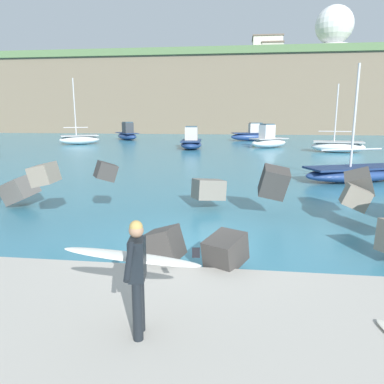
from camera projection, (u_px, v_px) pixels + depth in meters
The scene contains 17 objects.
ground_plane at pixel (196, 248), 9.77m from camera, with size 400.00×400.00×0.00m, color teal.
walkway_path at pixel (167, 329), 5.87m from camera, with size 48.00×4.40×0.24m, color #B2ADA3.
breakwater_jetty at pixel (116, 195), 11.09m from camera, with size 31.43×6.93×2.36m.
surfer_with_board at pixel (136, 267), 5.40m from camera, with size 2.12×1.28×1.78m.
boat_near_left at pixel (253, 135), 48.56m from camera, with size 5.97×3.05×2.37m.
boat_near_centre at pixel (80, 139), 42.81m from camera, with size 4.96×4.05×7.44m.
boat_mid_left at pixel (269, 140), 38.49m from camera, with size 4.53×3.95×2.50m.
boat_mid_centre at pixel (191, 142), 37.26m from camera, with size 2.40×4.41×2.30m.
boat_mid_right at pixel (127, 134), 50.48m from camera, with size 4.62×5.30×2.45m.
boat_far_centre at pixel (338, 146), 33.88m from camera, with size 5.01×2.84×6.12m.
boat_far_right at pixel (357, 173), 19.23m from camera, with size 6.20×3.89×5.91m.
mooring_buoy_inner at pixel (192, 142), 44.45m from camera, with size 0.44×0.44×0.44m.
mooring_buoy_middle at pixel (254, 143), 41.80m from camera, with size 0.44×0.44×0.44m.
headland_bluff at pixel (242, 97), 83.69m from camera, with size 99.53×44.89×14.53m.
radar_dome at pixel (334, 30), 71.96m from camera, with size 7.29×7.29×9.58m.
station_building_west at pixel (271, 55), 86.30m from camera, with size 5.03×7.54×4.96m.
station_building_central at pixel (267, 52), 86.71m from camera, with size 6.91×8.05×6.46m.
Camera 1 is at (1.06, -9.19, 3.47)m, focal length 34.47 mm.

